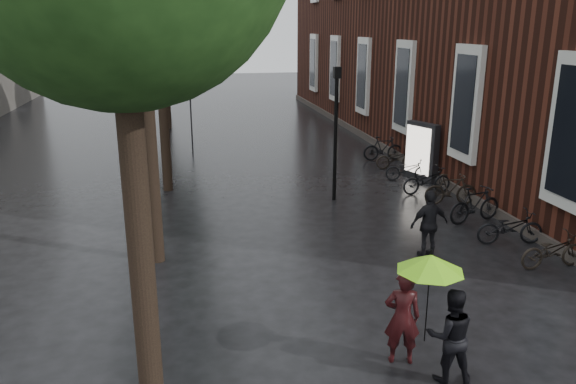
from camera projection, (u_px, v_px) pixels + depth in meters
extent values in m
cube|color=#38160F|center=(477.00, 11.00, 26.06)|extent=(10.00, 33.00, 12.00)
cube|color=silver|center=(575.00, 133.00, 12.82)|extent=(0.25, 1.60, 3.60)
cube|color=black|center=(571.00, 133.00, 12.80)|extent=(0.10, 1.20, 3.00)
cube|color=silver|center=(467.00, 104.00, 17.52)|extent=(0.25, 1.60, 3.60)
cube|color=black|center=(464.00, 104.00, 17.50)|extent=(0.10, 1.20, 3.00)
cube|color=silver|center=(405.00, 87.00, 22.22)|extent=(0.25, 1.60, 3.60)
cube|color=black|center=(402.00, 87.00, 22.20)|extent=(0.10, 1.20, 3.00)
cube|color=silver|center=(364.00, 76.00, 26.92)|extent=(0.25, 1.60, 3.60)
cube|color=black|center=(362.00, 76.00, 26.90)|extent=(0.10, 1.20, 3.00)
cube|color=silver|center=(336.00, 68.00, 31.62)|extent=(0.25, 1.60, 3.60)
cube|color=black|center=(334.00, 68.00, 31.60)|extent=(0.10, 1.20, 3.00)
cube|color=silver|center=(314.00, 63.00, 36.32)|extent=(0.25, 1.60, 3.60)
cube|color=black|center=(313.00, 63.00, 36.30)|extent=(0.10, 1.20, 3.00)
cube|color=#3F3833|center=(371.00, 138.00, 26.82)|extent=(0.40, 33.00, 0.30)
cylinder|color=black|center=(143.00, 277.00, 7.02)|extent=(0.32, 0.32, 4.68)
cylinder|color=black|center=(152.00, 169.00, 12.66)|extent=(0.32, 0.32, 4.51)
cylinder|color=black|center=(164.00, 117.00, 18.28)|extent=(0.32, 0.32, 4.95)
cylinder|color=black|center=(162.00, 102.00, 23.97)|extent=(0.32, 0.32, 4.40)
cylinder|color=black|center=(166.00, 83.00, 29.57)|extent=(0.32, 0.32, 4.79)
cylinder|color=black|center=(166.00, 76.00, 35.23)|extent=(0.32, 0.32, 4.57)
imported|color=black|center=(402.00, 317.00, 9.11)|extent=(0.67, 0.52, 1.62)
imported|color=black|center=(450.00, 335.00, 8.65)|extent=(0.85, 0.72, 1.55)
cylinder|color=black|center=(427.00, 303.00, 8.76)|extent=(0.02, 0.02, 1.35)
cone|color=#83F019|center=(430.00, 263.00, 8.56)|extent=(1.06, 1.06, 0.27)
cylinder|color=black|center=(431.00, 252.00, 8.51)|extent=(0.02, 0.02, 0.08)
imported|color=black|center=(429.00, 224.00, 13.33)|extent=(1.00, 0.48, 1.65)
imported|color=black|center=(553.00, 251.00, 12.81)|extent=(1.62, 0.61, 0.84)
imported|color=black|center=(510.00, 227.00, 14.21)|extent=(1.76, 0.81, 0.89)
imported|color=black|center=(475.00, 205.00, 15.75)|extent=(1.81, 0.87, 1.05)
imported|color=black|center=(451.00, 189.00, 17.31)|extent=(1.69, 0.66, 0.99)
imported|color=black|center=(427.00, 180.00, 18.48)|extent=(1.76, 0.75, 0.90)
imported|color=black|center=(408.00, 169.00, 20.03)|extent=(1.64, 0.85, 0.82)
imported|color=black|center=(396.00, 158.00, 21.69)|extent=(1.59, 0.62, 0.82)
imported|color=black|center=(383.00, 148.00, 23.00)|extent=(1.69, 0.55, 1.00)
cube|color=black|center=(422.00, 151.00, 20.02)|extent=(0.28, 1.37, 2.06)
cube|color=beige|center=(418.00, 150.00, 19.98)|extent=(0.04, 1.15, 1.69)
cylinder|color=black|center=(335.00, 140.00, 17.39)|extent=(0.12, 0.12, 3.90)
cube|color=black|center=(337.00, 73.00, 16.80)|extent=(0.21, 0.21, 0.34)
sphere|color=#FFE5B2|center=(337.00, 73.00, 16.80)|extent=(0.18, 0.18, 0.18)
cylinder|color=#262628|center=(191.00, 121.00, 24.30)|extent=(0.06, 0.06, 2.70)
cylinder|color=navy|center=(192.00, 90.00, 23.94)|extent=(0.03, 0.54, 0.54)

